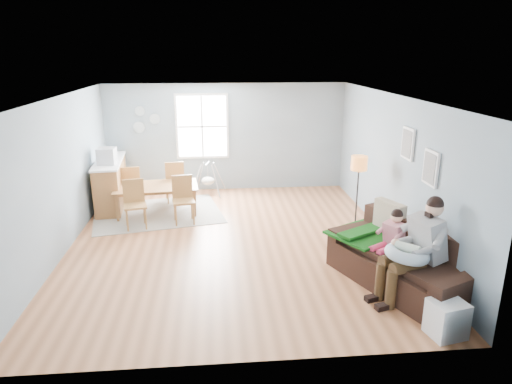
{
  "coord_description": "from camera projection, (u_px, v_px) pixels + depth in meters",
  "views": [
    {
      "loc": [
        -0.29,
        -7.95,
        3.45
      ],
      "look_at": [
        0.43,
        -0.08,
        1.0
      ],
      "focal_mm": 32.0,
      "sensor_mm": 36.0,
      "label": 1
    }
  ],
  "objects": [
    {
      "name": "floor_lamp",
      "position": [
        359.0,
        170.0,
        8.78
      ],
      "size": [
        0.31,
        0.31,
        1.52
      ],
      "color": "black",
      "rests_on": "room"
    },
    {
      "name": "beige_pillow",
      "position": [
        389.0,
        218.0,
        7.38
      ],
      "size": [
        0.37,
        0.58,
        0.57
      ],
      "primitive_type": "cube",
      "rotation": [
        0.0,
        0.0,
        0.42
      ],
      "color": "tan",
      "rests_on": "sofa"
    },
    {
      "name": "green_throw",
      "position": [
        365.0,
        234.0,
        7.45
      ],
      "size": [
        1.37,
        1.32,
        0.04
      ],
      "primitive_type": "cube",
      "rotation": [
        0.0,
        0.0,
        0.52
      ],
      "color": "#145B14",
      "rests_on": "sofa"
    },
    {
      "name": "monitor",
      "position": [
        107.0,
        156.0,
        9.91
      ],
      "size": [
        0.39,
        0.37,
        0.35
      ],
      "color": "silver",
      "rests_on": "counter"
    },
    {
      "name": "chair_sw",
      "position": [
        134.0,
        200.0,
        9.21
      ],
      "size": [
        0.53,
        0.53,
        0.98
      ],
      "color": "brown",
      "rests_on": "rug"
    },
    {
      "name": "chair_ne",
      "position": [
        175.0,
        179.0,
        10.7
      ],
      "size": [
        0.53,
        0.53,
        1.01
      ],
      "color": "brown",
      "rests_on": "rug"
    },
    {
      "name": "chair_nw",
      "position": [
        132.0,
        183.0,
        10.44
      ],
      "size": [
        0.47,
        0.47,
        0.96
      ],
      "color": "brown",
      "rests_on": "rug"
    },
    {
      "name": "chair_se",
      "position": [
        183.0,
        196.0,
        9.48
      ],
      "size": [
        0.51,
        0.51,
        0.99
      ],
      "color": "brown",
      "rests_on": "rug"
    },
    {
      "name": "baby_swing",
      "position": [
        208.0,
        180.0,
        11.41
      ],
      "size": [
        0.92,
        0.93,
        0.8
      ],
      "color": "silver",
      "rests_on": "room"
    },
    {
      "name": "dining_table",
      "position": [
        157.0,
        200.0,
        10.03
      ],
      "size": [
        1.88,
        1.16,
        0.63
      ],
      "primitive_type": "imported",
      "rotation": [
        0.0,
        0.0,
        0.09
      ],
      "color": "brown",
      "rests_on": "rug"
    },
    {
      "name": "father",
      "position": [
        417.0,
        246.0,
        6.44
      ],
      "size": [
        1.15,
        0.71,
        1.52
      ],
      "color": "#99999C",
      "rests_on": "sofa"
    },
    {
      "name": "pictures",
      "position": [
        419.0,
        155.0,
        7.32
      ],
      "size": [
        0.05,
        1.34,
        0.74
      ],
      "color": "white",
      "rests_on": "room"
    },
    {
      "name": "sofa",
      "position": [
        403.0,
        266.0,
        6.92
      ],
      "size": [
        1.83,
        2.52,
        0.94
      ],
      "color": "black",
      "rests_on": "room"
    },
    {
      "name": "window",
      "position": [
        202.0,
        126.0,
        11.36
      ],
      "size": [
        1.32,
        0.08,
        1.62
      ],
      "color": "white",
      "rests_on": "room"
    },
    {
      "name": "rug",
      "position": [
        158.0,
        213.0,
        10.12
      ],
      "size": [
        3.06,
        2.56,
        0.01
      ],
      "primitive_type": "cube",
      "rotation": [
        0.0,
        0.0,
        0.2
      ],
      "color": "#A19D93",
      "rests_on": "room"
    },
    {
      "name": "storage_cube",
      "position": [
        446.0,
        319.0,
        5.72
      ],
      "size": [
        0.49,
        0.46,
        0.47
      ],
      "color": "white",
      "rests_on": "room"
    },
    {
      "name": "infant",
      "position": [
        405.0,
        247.0,
        6.38
      ],
      "size": [
        0.35,
        0.38,
        0.16
      ],
      "color": "silver",
      "rests_on": "nursing_pillow"
    },
    {
      "name": "nursing_pillow",
      "position": [
        407.0,
        254.0,
        6.38
      ],
      "size": [
        0.83,
        0.82,
        0.25
      ],
      "primitive_type": "torus",
      "rotation": [
        0.0,
        0.14,
        0.38
      ],
      "color": "silver",
      "rests_on": "father"
    },
    {
      "name": "room",
      "position": [
        231.0,
        113.0,
        7.89
      ],
      "size": [
        8.4,
        9.4,
        3.9
      ],
      "color": "#A15F39"
    },
    {
      "name": "counter",
      "position": [
        111.0,
        183.0,
        10.47
      ],
      "size": [
        0.75,
        1.99,
        1.09
      ],
      "color": "brown",
      "rests_on": "room"
    },
    {
      "name": "toddler",
      "position": [
        391.0,
        234.0,
        6.94
      ],
      "size": [
        0.62,
        0.51,
        0.92
      ],
      "color": "silver",
      "rests_on": "sofa"
    },
    {
      "name": "wall_plates",
      "position": [
        145.0,
        120.0,
        11.2
      ],
      "size": [
        0.67,
        0.02,
        0.66
      ],
      "color": "#9BB2BA",
      "rests_on": "room"
    }
  ]
}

